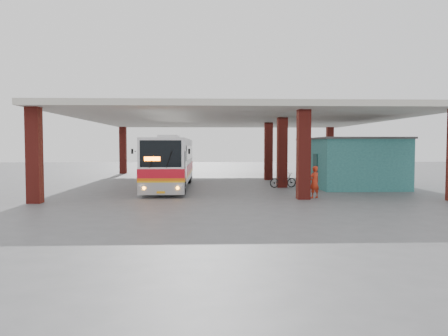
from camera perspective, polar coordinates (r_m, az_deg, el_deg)
ground at (r=24.24m, az=1.78°, el=-3.24°), size 90.00×90.00×0.00m
brick_columns at (r=29.21m, az=3.88°, el=2.09°), size 20.10×21.60×4.35m
canopy_roof at (r=30.68m, az=1.86°, el=6.48°), size 21.00×23.00×0.30m
shop_building at (r=29.53m, az=15.87°, el=0.80°), size 5.20×8.20×3.11m
coach_bus at (r=26.99m, az=-7.02°, el=0.78°), size 2.39×11.09×3.22m
motorcycle at (r=27.38m, az=7.70°, el=-1.58°), size 1.85×1.03×0.92m
pedestrian at (r=22.18m, az=11.72°, el=-1.81°), size 0.69×0.61×1.59m
red_chair at (r=31.40m, az=10.25°, el=-1.14°), size 0.53×0.53×0.86m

